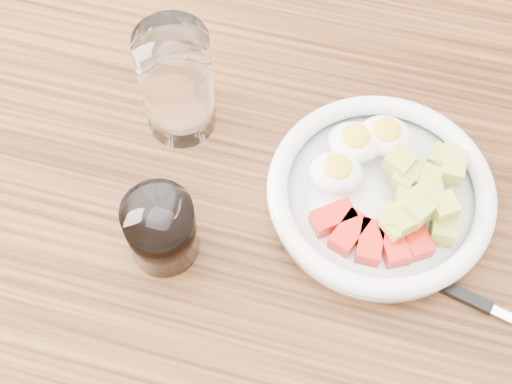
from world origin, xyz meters
TOP-DOWN VIEW (x-y plane):
  - ground at (0.00, 0.00)m, footprint 4.00×4.00m
  - dining_table at (0.00, 0.00)m, footprint 1.50×0.90m
  - bowl at (0.12, 0.05)m, footprint 0.25×0.25m
  - fork at (0.23, -0.04)m, footprint 0.19×0.06m
  - water_glass at (-0.12, 0.10)m, footprint 0.08×0.08m
  - coffee_glass at (-0.09, -0.06)m, footprint 0.07×0.07m

SIDE VIEW (x-z plane):
  - ground at x=0.00m, z-range 0.00..0.00m
  - dining_table at x=0.00m, z-range 0.28..1.05m
  - fork at x=0.23m, z-range 0.77..0.78m
  - bowl at x=0.12m, z-range 0.76..0.83m
  - coffee_glass at x=-0.09m, z-range 0.77..0.85m
  - water_glass at x=-0.12m, z-range 0.77..0.91m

